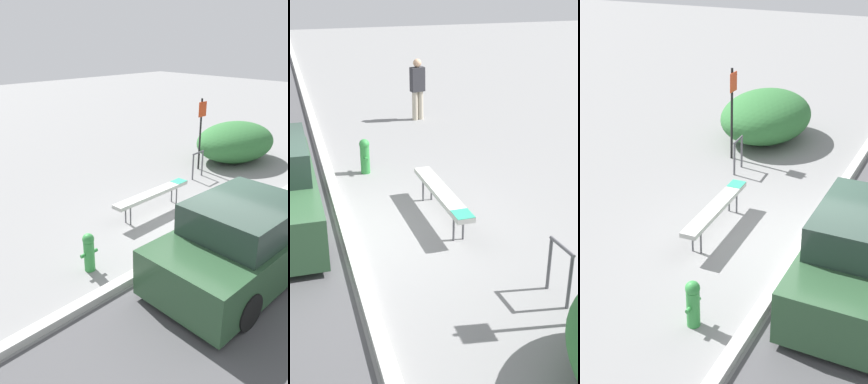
# 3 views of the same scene
# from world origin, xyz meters

# --- Properties ---
(ground_plane) EXTENTS (60.00, 60.00, 0.00)m
(ground_plane) POSITION_xyz_m (0.00, 0.00, 0.00)
(ground_plane) COLOR gray
(curb) EXTENTS (60.00, 0.20, 0.13)m
(curb) POSITION_xyz_m (0.00, 0.00, 0.07)
(curb) COLOR #B7B7B2
(curb) RESTS_ON ground_plane
(bench) EXTENTS (2.41, 0.39, 0.56)m
(bench) POSITION_xyz_m (-0.10, 1.71, 0.50)
(bench) COLOR #515156
(bench) RESTS_ON ground_plane
(bike_rack) EXTENTS (0.55, 0.09, 0.83)m
(bike_rack) POSITION_xyz_m (2.67, 2.51, 0.50)
(bike_rack) COLOR #515156
(bike_rack) RESTS_ON ground_plane
(fire_hydrant) EXTENTS (0.36, 0.22, 0.77)m
(fire_hydrant) POSITION_xyz_m (-2.73, 0.79, 0.41)
(fire_hydrant) COLOR #338C3F
(fire_hydrant) RESTS_ON ground_plane
(pedestrian) EXTENTS (0.29, 0.43, 1.74)m
(pedestrian) POSITION_xyz_m (-6.53, 2.96, 0.93)
(pedestrian) COLOR #B7AD99
(pedestrian) RESTS_ON ground_plane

